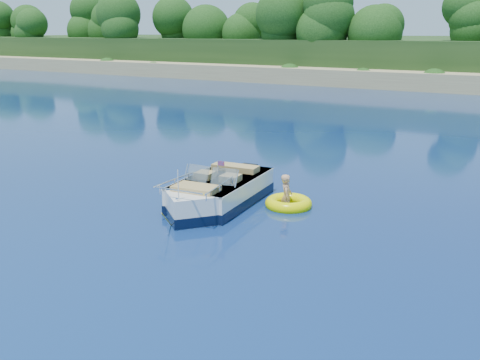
# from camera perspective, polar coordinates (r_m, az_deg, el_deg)

# --- Properties ---
(ground) EXTENTS (160.00, 160.00, 0.00)m
(ground) POSITION_cam_1_polar(r_m,az_deg,el_deg) (15.52, -7.52, -2.71)
(ground) COLOR #0A194C
(ground) RESTS_ON ground
(treeline) EXTENTS (150.00, 7.12, 8.19)m
(treeline) POSITION_cam_1_polar(r_m,az_deg,el_deg) (53.32, 21.73, 15.31)
(treeline) COLOR black
(treeline) RESTS_ON ground
(motorboat) EXTENTS (2.16, 5.19, 1.73)m
(motorboat) POSITION_cam_1_polar(r_m,az_deg,el_deg) (15.26, -2.58, -1.58)
(motorboat) COLOR white
(motorboat) RESTS_ON ground
(tow_tube) EXTENTS (1.40, 1.40, 0.36)m
(tow_tube) POSITION_cam_1_polar(r_m,az_deg,el_deg) (15.33, 5.19, -2.51)
(tow_tube) COLOR #FEFF00
(tow_tube) RESTS_ON ground
(boy) EXTENTS (0.63, 0.82, 1.46)m
(boy) POSITION_cam_1_polar(r_m,az_deg,el_deg) (15.49, 4.95, -2.67)
(boy) COLOR tan
(boy) RESTS_ON ground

